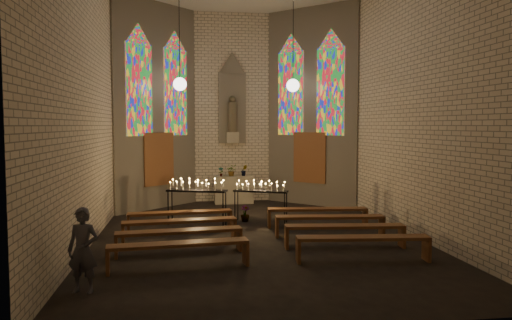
{
  "coord_description": "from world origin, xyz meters",
  "views": [
    {
      "loc": [
        -1.78,
        -12.6,
        2.85
      ],
      "look_at": [
        0.24,
        1.36,
        1.87
      ],
      "focal_mm": 35.0,
      "sensor_mm": 36.0,
      "label": 1
    }
  ],
  "objects_px": {
    "altar": "(234,190)",
    "votive_stand_right": "(261,188)",
    "votive_stand_left": "(197,187)",
    "aisle_flower_pot": "(245,213)",
    "visitor": "(83,250)"
  },
  "relations": [
    {
      "from": "altar",
      "to": "aisle_flower_pot",
      "type": "distance_m",
      "value": 3.54
    },
    {
      "from": "votive_stand_right",
      "to": "visitor",
      "type": "relative_size",
      "value": 1.11
    },
    {
      "from": "aisle_flower_pot",
      "to": "visitor",
      "type": "xyz_separation_m",
      "value": [
        -3.49,
        -5.85,
        0.49
      ]
    },
    {
      "from": "votive_stand_left",
      "to": "votive_stand_right",
      "type": "height_order",
      "value": "votive_stand_left"
    },
    {
      "from": "aisle_flower_pot",
      "to": "visitor",
      "type": "height_order",
      "value": "visitor"
    },
    {
      "from": "aisle_flower_pot",
      "to": "votive_stand_left",
      "type": "bearing_deg",
      "value": -167.51
    },
    {
      "from": "altar",
      "to": "votive_stand_left",
      "type": "relative_size",
      "value": 0.8
    },
    {
      "from": "aisle_flower_pot",
      "to": "votive_stand_left",
      "type": "distance_m",
      "value": 1.69
    },
    {
      "from": "altar",
      "to": "votive_stand_left",
      "type": "distance_m",
      "value": 4.15
    },
    {
      "from": "altar",
      "to": "votive_stand_right",
      "type": "xyz_separation_m",
      "value": [
        0.43,
        -3.68,
        0.51
      ]
    },
    {
      "from": "altar",
      "to": "aisle_flower_pot",
      "type": "relative_size",
      "value": 2.95
    },
    {
      "from": "votive_stand_right",
      "to": "visitor",
      "type": "distance_m",
      "value": 6.93
    },
    {
      "from": "altar",
      "to": "votive_stand_right",
      "type": "height_order",
      "value": "votive_stand_right"
    },
    {
      "from": "visitor",
      "to": "aisle_flower_pot",
      "type": "bearing_deg",
      "value": 73.91
    },
    {
      "from": "altar",
      "to": "votive_stand_right",
      "type": "relative_size",
      "value": 0.87
    }
  ]
}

